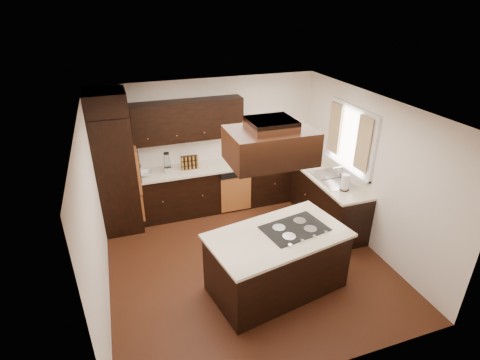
# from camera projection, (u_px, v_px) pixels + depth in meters

# --- Properties ---
(floor) EXTENTS (4.20, 4.20, 0.02)m
(floor) POSITION_uv_depth(u_px,v_px,m) (246.00, 261.00, 6.00)
(floor) COLOR #542916
(floor) RESTS_ON ground
(ceiling) EXTENTS (4.20, 4.20, 0.02)m
(ceiling) POSITION_uv_depth(u_px,v_px,m) (248.00, 107.00, 4.89)
(ceiling) COLOR silver
(ceiling) RESTS_ON ground
(wall_back) EXTENTS (4.20, 0.02, 2.50)m
(wall_back) POSITION_uv_depth(u_px,v_px,m) (210.00, 143.00, 7.23)
(wall_back) COLOR white
(wall_back) RESTS_ON ground
(wall_front) EXTENTS (4.20, 0.02, 2.50)m
(wall_front) POSITION_uv_depth(u_px,v_px,m) (320.00, 288.00, 3.66)
(wall_front) COLOR white
(wall_front) RESTS_ON ground
(wall_left) EXTENTS (0.02, 4.20, 2.50)m
(wall_left) POSITION_uv_depth(u_px,v_px,m) (94.00, 217.00, 4.83)
(wall_left) COLOR white
(wall_left) RESTS_ON ground
(wall_right) EXTENTS (0.02, 4.20, 2.50)m
(wall_right) POSITION_uv_depth(u_px,v_px,m) (369.00, 172.00, 6.06)
(wall_right) COLOR white
(wall_right) RESTS_ON ground
(oven_column) EXTENTS (0.65, 0.75, 2.12)m
(oven_column) POSITION_uv_depth(u_px,v_px,m) (117.00, 173.00, 6.46)
(oven_column) COLOR black
(oven_column) RESTS_ON floor
(wall_oven_face) EXTENTS (0.05, 0.62, 0.78)m
(wall_oven_face) POSITION_uv_depth(u_px,v_px,m) (137.00, 168.00, 6.53)
(wall_oven_face) COLOR #B4662F
(wall_oven_face) RESTS_ON oven_column
(base_cabinets_back) EXTENTS (2.93, 0.60, 0.88)m
(base_cabinets_back) POSITION_uv_depth(u_px,v_px,m) (217.00, 187.00, 7.34)
(base_cabinets_back) COLOR black
(base_cabinets_back) RESTS_ON floor
(base_cabinets_right) EXTENTS (0.60, 2.40, 0.88)m
(base_cabinets_right) POSITION_uv_depth(u_px,v_px,m) (320.00, 194.00, 7.09)
(base_cabinets_right) COLOR black
(base_cabinets_right) RESTS_ON floor
(countertop_back) EXTENTS (2.93, 0.63, 0.04)m
(countertop_back) POSITION_uv_depth(u_px,v_px,m) (217.00, 166.00, 7.12)
(countertop_back) COLOR beige
(countertop_back) RESTS_ON base_cabinets_back
(countertop_right) EXTENTS (0.63, 2.40, 0.04)m
(countertop_right) POSITION_uv_depth(u_px,v_px,m) (321.00, 172.00, 6.88)
(countertop_right) COLOR beige
(countertop_right) RESTS_ON base_cabinets_right
(upper_cabinets) EXTENTS (2.00, 0.34, 0.72)m
(upper_cabinets) POSITION_uv_depth(u_px,v_px,m) (188.00, 120.00, 6.71)
(upper_cabinets) COLOR black
(upper_cabinets) RESTS_ON wall_back
(dishwasher_front) EXTENTS (0.60, 0.05, 0.72)m
(dishwasher_front) POSITION_uv_depth(u_px,v_px,m) (236.00, 194.00, 7.19)
(dishwasher_front) COLOR #B4662F
(dishwasher_front) RESTS_ON floor
(window_frame) EXTENTS (0.06, 1.32, 1.12)m
(window_frame) POSITION_uv_depth(u_px,v_px,m) (351.00, 138.00, 6.34)
(window_frame) COLOR white
(window_frame) RESTS_ON wall_right
(window_pane) EXTENTS (0.00, 1.20, 1.00)m
(window_pane) POSITION_uv_depth(u_px,v_px,m) (352.00, 138.00, 6.34)
(window_pane) COLOR white
(window_pane) RESTS_ON wall_right
(curtain_left) EXTENTS (0.02, 0.34, 0.90)m
(curtain_left) POSITION_uv_depth(u_px,v_px,m) (363.00, 144.00, 5.94)
(curtain_left) COLOR beige
(curtain_left) RESTS_ON wall_right
(curtain_right) EXTENTS (0.02, 0.34, 0.90)m
(curtain_right) POSITION_uv_depth(u_px,v_px,m) (335.00, 128.00, 6.65)
(curtain_right) COLOR beige
(curtain_right) RESTS_ON wall_right
(sink_rim) EXTENTS (0.52, 0.84, 0.01)m
(sink_rim) POSITION_uv_depth(u_px,v_px,m) (332.00, 179.00, 6.58)
(sink_rim) COLOR silver
(sink_rim) RESTS_ON countertop_right
(island) EXTENTS (1.97, 1.31, 0.88)m
(island) POSITION_uv_depth(u_px,v_px,m) (277.00, 263.00, 5.27)
(island) COLOR black
(island) RESTS_ON floor
(island_top) EXTENTS (2.05, 1.38, 0.04)m
(island_top) POSITION_uv_depth(u_px,v_px,m) (278.00, 236.00, 5.07)
(island_top) COLOR beige
(island_top) RESTS_ON island
(cooktop) EXTENTS (0.95, 0.72, 0.01)m
(cooktop) POSITION_uv_depth(u_px,v_px,m) (295.00, 228.00, 5.18)
(cooktop) COLOR black
(cooktop) RESTS_ON island_top
(range_hood) EXTENTS (1.05, 0.72, 0.42)m
(range_hood) POSITION_uv_depth(u_px,v_px,m) (270.00, 146.00, 4.60)
(range_hood) COLOR black
(range_hood) RESTS_ON ceiling
(hood_duct) EXTENTS (0.55, 0.50, 0.13)m
(hood_duct) POSITION_uv_depth(u_px,v_px,m) (271.00, 124.00, 4.48)
(hood_duct) COLOR black
(hood_duct) RESTS_ON ceiling
(blender_base) EXTENTS (0.15, 0.15, 0.10)m
(blender_base) POSITION_uv_depth(u_px,v_px,m) (168.00, 170.00, 6.81)
(blender_base) COLOR silver
(blender_base) RESTS_ON countertop_back
(blender_pitcher) EXTENTS (0.13, 0.13, 0.26)m
(blender_pitcher) POSITION_uv_depth(u_px,v_px,m) (167.00, 161.00, 6.73)
(blender_pitcher) COLOR silver
(blender_pitcher) RESTS_ON blender_base
(spice_rack) EXTENTS (0.31, 0.09, 0.26)m
(spice_rack) POSITION_uv_depth(u_px,v_px,m) (189.00, 162.00, 6.91)
(spice_rack) COLOR black
(spice_rack) RESTS_ON countertop_back
(mixing_bowl) EXTENTS (0.28, 0.28, 0.07)m
(mixing_bowl) POSITION_uv_depth(u_px,v_px,m) (145.00, 174.00, 6.70)
(mixing_bowl) COLOR white
(mixing_bowl) RESTS_ON countertop_back
(soap_bottle) EXTENTS (0.10, 0.11, 0.18)m
(soap_bottle) POSITION_uv_depth(u_px,v_px,m) (312.00, 162.00, 7.04)
(soap_bottle) COLOR white
(soap_bottle) RESTS_ON countertop_right
(paper_towel) EXTENTS (0.17, 0.17, 0.28)m
(paper_towel) POSITION_uv_depth(u_px,v_px,m) (345.00, 182.00, 6.15)
(paper_towel) COLOR white
(paper_towel) RESTS_ON countertop_right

